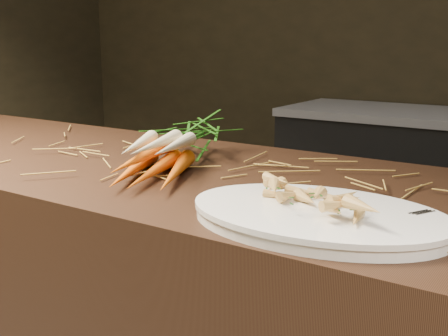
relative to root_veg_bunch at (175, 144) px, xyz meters
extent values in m
cone|color=#ED510A|center=(0.02, -0.17, -0.03)|extent=(0.16, 0.29, 0.04)
cone|color=#ED510A|center=(0.06, -0.15, -0.03)|extent=(0.14, 0.29, 0.04)
cone|color=#ED510A|center=(0.11, -0.13, -0.03)|extent=(0.17, 0.28, 0.04)
cone|color=#ED510A|center=(0.04, -0.17, 0.00)|extent=(0.13, 0.29, 0.04)
cone|color=beige|center=(0.02, -0.15, 0.02)|extent=(0.16, 0.26, 0.05)
cone|color=beige|center=(0.07, -0.15, 0.03)|extent=(0.13, 0.27, 0.04)
cone|color=beige|center=(0.10, -0.12, 0.02)|extent=(0.14, 0.27, 0.05)
ellipsoid|color=#266C13|center=(-0.03, 0.09, 0.00)|extent=(0.26, 0.30, 0.10)
cube|color=silver|center=(0.63, -0.24, -0.02)|extent=(0.09, 0.15, 0.00)
camera|label=1|loc=(0.83, -1.03, 0.24)|focal=45.00mm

